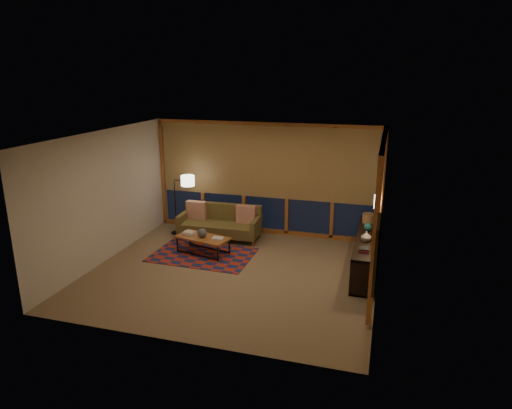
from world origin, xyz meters
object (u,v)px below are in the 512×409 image
(coffee_table, at_px, (203,245))
(sofa, at_px, (219,223))
(floor_lamp, at_px, (175,204))
(bookshelf, at_px, (366,252))

(coffee_table, bearing_deg, sofa, 102.52)
(coffee_table, bearing_deg, floor_lamp, 150.86)
(floor_lamp, relative_size, bookshelf, 0.54)
(floor_lamp, bearing_deg, bookshelf, -17.91)
(sofa, relative_size, coffee_table, 1.63)
(coffee_table, distance_m, bookshelf, 3.44)
(sofa, height_order, bookshelf, sofa)
(sofa, distance_m, bookshelf, 3.49)
(sofa, height_order, floor_lamp, floor_lamp)
(sofa, bearing_deg, bookshelf, -13.95)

